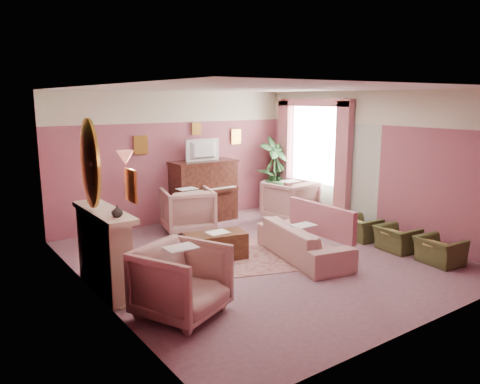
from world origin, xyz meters
TOP-DOWN VIEW (x-y plane):
  - floor at (0.00, 0.00)m, footprint 5.50×6.00m
  - ceiling at (0.00, 0.00)m, footprint 5.50×6.00m
  - wall_back at (0.00, 3.00)m, footprint 5.50×0.02m
  - wall_front at (0.00, -3.00)m, footprint 5.50×0.02m
  - wall_left at (-2.75, 0.00)m, footprint 0.02×6.00m
  - wall_right at (2.75, 0.00)m, footprint 0.02×6.00m
  - picture_rail_band at (0.00, 2.99)m, footprint 5.50×0.01m
  - stripe_panel at (2.73, 1.30)m, footprint 0.01×3.00m
  - fireplace_surround at (-2.59, 0.20)m, footprint 0.30×1.40m
  - fireplace_inset at (-2.49, 0.20)m, footprint 0.18×0.72m
  - fire_ember at (-2.45, 0.20)m, footprint 0.06×0.54m
  - mantel_shelf at (-2.56, 0.20)m, footprint 0.40×1.55m
  - hearth at (-2.39, 0.20)m, footprint 0.55×1.50m
  - mirror_frame at (-2.70, 0.20)m, footprint 0.04×0.72m
  - mirror_glass at (-2.67, 0.20)m, footprint 0.01×0.60m
  - sconce_shade at (-2.62, -0.85)m, footprint 0.20×0.20m
  - piano at (0.50, 2.68)m, footprint 1.40×0.60m
  - piano_keyshelf at (0.50, 2.33)m, footprint 1.30×0.12m
  - piano_keys at (0.50, 2.33)m, footprint 1.20×0.08m
  - piano_top at (0.50, 2.68)m, footprint 1.45×0.65m
  - television at (0.50, 2.63)m, footprint 0.80×0.12m
  - print_back_left at (-0.80, 2.96)m, footprint 0.30×0.03m
  - print_back_right at (1.55, 2.96)m, footprint 0.26×0.03m
  - print_back_mid at (0.50, 2.96)m, footprint 0.22×0.03m
  - print_left_wall at (-2.71, -1.20)m, footprint 0.03×0.28m
  - window_blind at (2.70, 1.55)m, footprint 0.03×1.40m
  - curtain_left at (2.62, 0.63)m, footprint 0.16×0.34m
  - curtain_right at (2.62, 2.47)m, footprint 0.16×0.34m
  - pelmet at (2.62, 1.55)m, footprint 0.16×2.20m
  - mantel_plant at (-2.55, 0.75)m, footprint 0.16×0.16m
  - mantel_vase at (-2.55, -0.30)m, footprint 0.16×0.16m
  - area_rug at (-0.57, 0.35)m, footprint 2.94×2.51m
  - coffee_table at (-0.64, 0.40)m, footprint 1.08×0.69m
  - table_paper at (-0.59, 0.40)m, footprint 0.35×0.28m
  - sofa at (0.60, -0.40)m, footprint 0.67×2.00m
  - sofa_throw at (1.00, -0.40)m, footprint 0.10×1.51m
  - floral_armchair_left at (-0.21, 2.13)m, footprint 0.95×0.95m
  - floral_armchair_right at (2.05, 1.61)m, footprint 0.95×0.95m
  - floral_armchair_front at (-2.08, -1.12)m, footprint 0.95×0.95m
  - olive_chair_a at (2.21, -1.89)m, footprint 0.47×0.67m
  - olive_chair_b at (2.21, -1.07)m, footprint 0.47×0.67m
  - olive_chair_c at (2.21, -0.25)m, footprint 0.47×0.67m
  - olive_chair_d at (2.21, 0.57)m, footprint 0.47×0.67m
  - side_table at (2.39, 2.64)m, footprint 0.52×0.52m
  - side_plant_big at (2.39, 2.64)m, footprint 0.30×0.30m
  - side_plant_small at (2.51, 2.54)m, footprint 0.16×0.16m
  - palm_pot at (2.33, 2.49)m, footprint 0.34×0.34m
  - palm_plant at (2.33, 2.49)m, footprint 0.76×0.76m

SIDE VIEW (x-z plane):
  - floor at x=0.00m, z-range -0.01..0.01m
  - area_rug at x=-0.57m, z-range 0.00..0.01m
  - hearth at x=-2.39m, z-range 0.00..0.02m
  - palm_pot at x=2.33m, z-range 0.00..0.34m
  - fire_ember at x=-2.45m, z-range 0.17..0.27m
  - coffee_table at x=-0.64m, z-range 0.00..0.45m
  - olive_chair_a at x=2.21m, z-range 0.00..0.58m
  - olive_chair_b at x=2.21m, z-range 0.00..0.58m
  - olive_chair_c at x=2.21m, z-range 0.00..0.58m
  - olive_chair_d at x=2.21m, z-range 0.00..0.58m
  - side_table at x=2.39m, z-range 0.00..0.70m
  - fireplace_inset at x=-2.49m, z-range 0.06..0.74m
  - sofa at x=0.60m, z-range 0.00..0.81m
  - table_paper at x=-0.59m, z-range 0.45..0.46m
  - floral_armchair_left at x=-0.21m, z-range 0.00..0.99m
  - floral_armchair_right at x=2.05m, z-range 0.00..0.99m
  - floral_armchair_front at x=-2.08m, z-range 0.00..0.99m
  - fireplace_surround at x=-2.59m, z-range 0.00..1.10m
  - sofa_throw at x=1.00m, z-range 0.32..0.88m
  - piano at x=0.50m, z-range 0.00..1.30m
  - piano_keyshelf at x=0.50m, z-range 0.69..0.75m
  - piano_keys at x=0.50m, z-range 0.75..0.77m
  - side_plant_small at x=2.51m, z-range 0.70..0.98m
  - side_plant_big at x=2.39m, z-range 0.70..1.04m
  - palm_plant at x=2.33m, z-range 0.34..1.78m
  - stripe_panel at x=2.73m, z-range 0.00..2.15m
  - mantel_shelf at x=-2.56m, z-range 1.09..1.16m
  - mantel_vase at x=-2.55m, z-range 1.15..1.31m
  - mantel_plant at x=-2.55m, z-range 1.15..1.43m
  - curtain_left at x=2.62m, z-range 0.00..2.60m
  - curtain_right at x=2.62m, z-range 0.00..2.60m
  - piano_top at x=0.50m, z-range 1.29..1.33m
  - wall_back at x=0.00m, z-range 0.00..2.80m
  - wall_front at x=0.00m, z-range 0.00..2.80m
  - wall_left at x=-2.75m, z-range 0.00..2.80m
  - wall_right at x=2.75m, z-range 0.00..2.80m
  - television at x=0.50m, z-range 1.36..1.84m
  - window_blind at x=2.70m, z-range 0.80..2.60m
  - print_back_left at x=-0.80m, z-range 1.53..1.91m
  - print_left_wall at x=-2.71m, z-range 1.54..1.90m
  - print_back_right at x=1.55m, z-range 1.61..1.95m
  - mirror_frame at x=-2.70m, z-range 1.20..2.40m
  - mirror_glass at x=-2.67m, z-range 1.27..2.33m
  - sconce_shade at x=-2.62m, z-range 1.90..2.06m
  - print_back_mid at x=0.50m, z-range 1.87..2.13m
  - picture_rail_band at x=0.00m, z-range 2.15..2.80m
  - pelmet at x=2.62m, z-range 2.48..2.64m
  - ceiling at x=0.00m, z-range 2.79..2.80m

